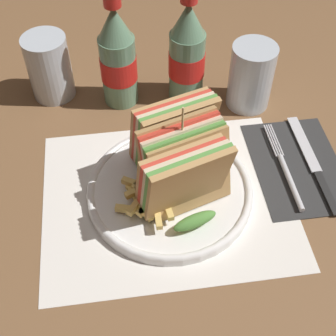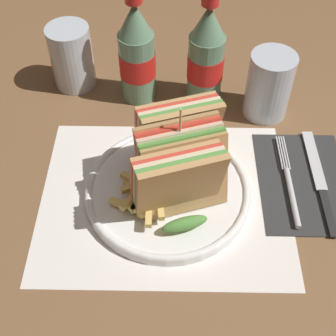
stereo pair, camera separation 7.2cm
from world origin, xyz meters
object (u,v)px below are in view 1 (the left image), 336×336
(fork, at_px, (287,173))
(knife, at_px, (313,163))
(coke_bottle_near, at_px, (118,59))
(plate_main, at_px, (170,190))
(club_sandwich, at_px, (180,158))
(glass_far, at_px, (49,67))
(coke_bottle_far, at_px, (187,54))
(glass_near, at_px, (251,76))

(fork, height_order, knife, fork)
(fork, height_order, coke_bottle_near, coke_bottle_near)
(plate_main, distance_m, coke_bottle_near, 0.26)
(plate_main, distance_m, club_sandwich, 0.07)
(glass_far, bearing_deg, fork, -34.71)
(club_sandwich, height_order, knife, club_sandwich)
(plate_main, height_order, knife, plate_main)
(glass_far, bearing_deg, club_sandwich, -53.24)
(knife, relative_size, coke_bottle_near, 1.01)
(coke_bottle_far, distance_m, glass_far, 0.25)
(plate_main, height_order, glass_far, glass_far)
(club_sandwich, height_order, fork, club_sandwich)
(coke_bottle_near, relative_size, glass_near, 1.76)
(club_sandwich, height_order, glass_far, club_sandwich)
(club_sandwich, distance_m, coke_bottle_near, 0.24)
(coke_bottle_near, relative_size, coke_bottle_far, 1.00)
(knife, distance_m, glass_near, 0.19)
(knife, bearing_deg, coke_bottle_near, 144.28)
(knife, xyz_separation_m, glass_near, (-0.07, 0.17, 0.05))
(plate_main, xyz_separation_m, club_sandwich, (0.02, 0.00, 0.07))
(coke_bottle_near, bearing_deg, glass_far, 164.82)
(fork, bearing_deg, plate_main, -177.71)
(fork, bearing_deg, coke_bottle_far, 119.63)
(knife, bearing_deg, coke_bottle_far, 130.36)
(coke_bottle_far, bearing_deg, glass_far, 171.09)
(glass_far, bearing_deg, knife, -29.91)
(knife, height_order, glass_near, glass_near)
(fork, xyz_separation_m, coke_bottle_far, (-0.13, 0.22, 0.08))
(club_sandwich, height_order, glass_near, club_sandwich)
(glass_near, bearing_deg, fork, -84.03)
(plate_main, relative_size, fork, 1.39)
(fork, relative_size, knife, 0.87)
(club_sandwich, bearing_deg, coke_bottle_far, 78.28)
(plate_main, relative_size, club_sandwich, 1.22)
(club_sandwich, xyz_separation_m, glass_near, (0.16, 0.19, -0.02))
(coke_bottle_near, xyz_separation_m, glass_far, (-0.12, 0.03, -0.03))
(knife, bearing_deg, club_sandwich, -175.27)
(fork, xyz_separation_m, glass_near, (-0.02, 0.18, 0.05))
(glass_near, xyz_separation_m, glass_far, (-0.36, 0.08, 0.00))
(plate_main, xyz_separation_m, knife, (0.24, 0.03, -0.00))
(plate_main, relative_size, knife, 1.20)
(plate_main, relative_size, coke_bottle_near, 1.21)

